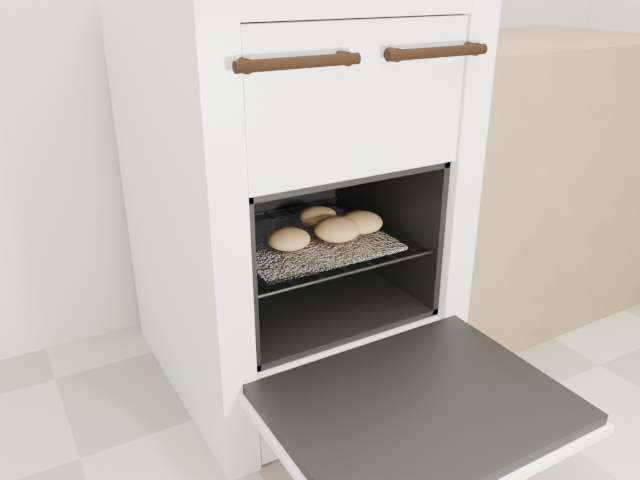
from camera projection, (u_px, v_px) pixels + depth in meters
The scene contains 6 objects.
stove at pixel (288, 199), 1.57m from camera, with size 0.65×0.73×1.00m.
oven_door at pixel (418, 408), 1.23m from camera, with size 0.59×0.46×0.04m.
oven_rack at pixel (302, 239), 1.54m from camera, with size 0.47×0.46×0.01m.
foil_sheet at pixel (307, 240), 1.52m from camera, with size 0.37×0.33×0.01m, color white.
baked_rolls at pixel (330, 227), 1.53m from camera, with size 0.33×0.23×0.05m.
counter at pixel (510, 178), 1.95m from camera, with size 0.84×0.56×0.84m, color brown.
Camera 1 is at (-0.74, -0.18, 1.01)m, focal length 35.00 mm.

